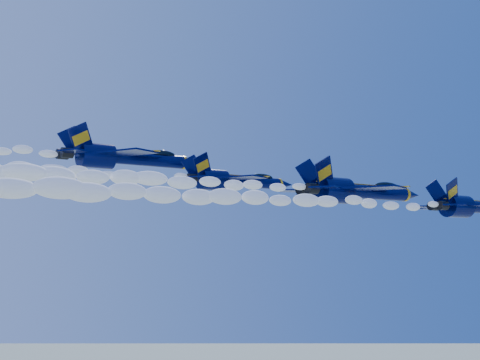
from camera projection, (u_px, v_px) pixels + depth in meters
jet_lead at (474, 206)px, 72.82m from camera, size 15.47×12.69×5.75m
smoke_trail_jet_lead at (204, 197)px, 52.42m from camera, size 56.80×1.97×1.77m
jet_second at (357, 191)px, 74.56m from camera, size 18.52×15.19×6.88m
smoke_trail_jet_second at (36, 175)px, 53.40m from camera, size 56.80×2.36×2.12m
jet_third at (235, 180)px, 75.87m from camera, size 15.17×12.44×5.64m
jet_fourth at (125, 157)px, 76.34m from camera, size 18.07×14.82×6.71m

